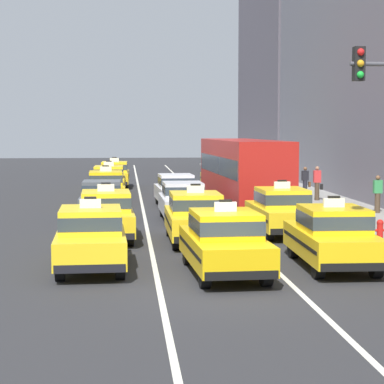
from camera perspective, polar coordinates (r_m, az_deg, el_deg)
name	(u,v)px	position (r m, az deg, el deg)	size (l,w,h in m)	color
ground_plane	(227,288)	(17.86, 2.66, -7.29)	(160.00, 160.00, 0.00)	#2B2B2D
lane_stripe_left_center	(142,204)	(37.50, -3.84, -0.91)	(0.14, 80.00, 0.01)	silver
lane_stripe_center_right	(205,203)	(37.70, 1.03, -0.87)	(0.14, 80.00, 0.01)	silver
sidewalk_curb	(342,212)	(33.89, 11.39, -1.49)	(4.00, 90.00, 0.15)	gray
building_facade_row	(365,15)	(47.92, 13.06, 12.98)	(6.00, 65.83, 22.16)	gray
taxi_left_nearest	(91,237)	(20.18, -7.72, -3.39)	(1.96, 4.61, 1.96)	black
taxi_left_second	(106,214)	(25.40, -6.57, -1.69)	(1.97, 4.62, 1.96)	black
sedan_left_third	(102,198)	(31.65, -6.88, -0.46)	(1.77, 4.30, 1.58)	black
taxi_left_fourth	(106,187)	(37.24, -6.58, 0.38)	(1.93, 4.60, 1.96)	black
taxi_left_fifth	(109,180)	(42.56, -6.35, 0.94)	(1.87, 4.58, 1.96)	black
taxi_left_sixth	(115,174)	(48.06, -5.92, 1.39)	(1.88, 4.59, 1.96)	black
taxi_center_nearest	(225,241)	(19.19, 2.50, -3.77)	(2.01, 4.64, 1.96)	black
taxi_center_second	(195,216)	(24.64, 0.25, -1.86)	(1.84, 4.57, 1.96)	black
sedan_center_third	(183,200)	(30.58, -0.71, -0.61)	(1.84, 4.33, 1.58)	black
sedan_center_fourth	(176,189)	(35.90, -1.24, 0.20)	(1.95, 4.37, 1.58)	black
taxi_right_nearest	(332,235)	(20.56, 10.65, -3.28)	(1.90, 4.59, 1.96)	black
taxi_right_second	(281,210)	(26.65, 6.81, -1.38)	(1.89, 4.59, 1.96)	black
bus_right_third	(243,169)	(36.11, 3.88, 1.76)	(2.93, 11.29, 3.22)	black
taxi_right_fourth	(219,177)	(44.95, 2.05, 1.17)	(1.85, 4.57, 1.96)	black
pedestrian_near_crosswalk	(317,183)	(38.25, 9.53, 0.67)	(0.47, 0.24, 1.72)	#473828
pedestrian_mid_block	(305,182)	(40.39, 8.63, 0.79)	(0.47, 0.24, 1.58)	#23232D
pedestrian_by_storefront	(378,194)	(33.02, 13.96, -0.14)	(0.36, 0.24, 1.62)	#473828
fire_hydrant	(380,230)	(24.54, 14.14, -2.81)	(0.36, 0.22, 0.73)	red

